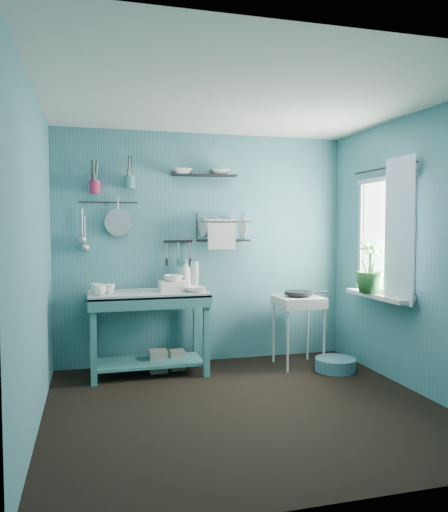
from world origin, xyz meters
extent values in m
plane|color=black|center=(0.00, 0.00, 0.00)|extent=(3.20, 3.20, 0.00)
plane|color=silver|center=(0.00, 0.00, 2.50)|extent=(3.20, 3.20, 0.00)
plane|color=#3A6F77|center=(0.00, 1.50, 1.25)|extent=(3.20, 0.00, 3.20)
plane|color=#3A6F77|center=(0.00, -1.50, 1.25)|extent=(3.20, 0.00, 3.20)
plane|color=#3A6F77|center=(-1.60, 0.00, 1.25)|extent=(0.00, 3.00, 3.00)
plane|color=#3A6F77|center=(1.60, 0.00, 1.25)|extent=(0.00, 3.00, 3.00)
cube|color=#387774|center=(-0.66, 1.15, 0.42)|extent=(1.24, 0.72, 0.84)
imported|color=white|center=(-1.14, 0.99, 0.88)|extent=(0.12, 0.12, 0.10)
imported|color=white|center=(-1.04, 1.09, 0.88)|extent=(0.14, 0.14, 0.09)
imported|color=white|center=(-1.16, 1.15, 0.88)|extent=(0.17, 0.17, 0.10)
cube|color=silver|center=(-0.41, 1.13, 0.89)|extent=(0.28, 0.22, 0.10)
imported|color=white|center=(-0.41, 1.13, 0.97)|extent=(0.20, 0.19, 0.06)
imported|color=silver|center=(-0.24, 1.35, 0.99)|extent=(0.12, 0.12, 0.30)
cylinder|color=#AAB6BD|center=(-0.14, 1.37, 0.98)|extent=(0.09, 0.09, 0.28)
imported|color=white|center=(-0.21, 1.00, 0.86)|extent=(0.22, 0.22, 0.05)
cube|color=beige|center=(0.92, 1.03, 0.37)|extent=(0.50, 0.50, 0.74)
cylinder|color=black|center=(0.92, 1.03, 0.78)|extent=(0.30, 0.30, 0.03)
cube|color=black|center=(-0.30, 1.47, 1.33)|extent=(0.32, 0.06, 0.03)
cube|color=black|center=(0.18, 1.37, 1.49)|extent=(0.58, 0.32, 0.32)
cube|color=black|center=(-0.02, 1.40, 2.04)|extent=(0.72, 0.26, 0.01)
imported|color=white|center=(-0.27, 1.40, 2.01)|extent=(0.23, 0.23, 0.05)
imported|color=white|center=(0.15, 1.40, 2.05)|extent=(0.24, 0.24, 0.06)
cylinder|color=#AF204A|center=(-1.16, 1.42, 1.89)|extent=(0.11, 0.11, 0.13)
cylinder|color=#386F76|center=(-0.81, 1.42, 1.95)|extent=(0.11, 0.11, 0.13)
cylinder|color=#A5A8AD|center=(-0.93, 1.45, 1.53)|extent=(0.28, 0.03, 0.28)
cylinder|color=#A5A8AD|center=(-1.29, 1.46, 1.53)|extent=(0.01, 0.01, 0.30)
cylinder|color=#A5A8AD|center=(-1.27, 1.46, 1.44)|extent=(0.01, 0.01, 0.30)
cylinder|color=black|center=(-1.02, 1.47, 1.74)|extent=(0.60, 0.01, 0.01)
plane|color=white|center=(1.59, 0.45, 1.40)|extent=(0.00, 1.10, 1.10)
cube|color=beige|center=(1.50, 0.45, 0.81)|extent=(0.16, 0.95, 0.04)
plane|color=white|center=(1.52, 0.15, 1.45)|extent=(0.00, 1.35, 1.35)
cylinder|color=black|center=(1.54, 0.45, 2.05)|extent=(0.02, 1.05, 0.02)
imported|color=#245B26|center=(1.47, 0.53, 1.09)|extent=(0.38, 0.38, 0.52)
cube|color=gray|center=(-0.56, 1.20, 0.11)|extent=(0.18, 0.18, 0.22)
cube|color=gray|center=(-0.36, 1.23, 0.10)|extent=(0.15, 0.15, 0.20)
cylinder|color=teal|center=(1.22, 0.75, 0.07)|extent=(0.42, 0.42, 0.13)
camera|label=1|loc=(-1.21, -3.85, 1.48)|focal=35.00mm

